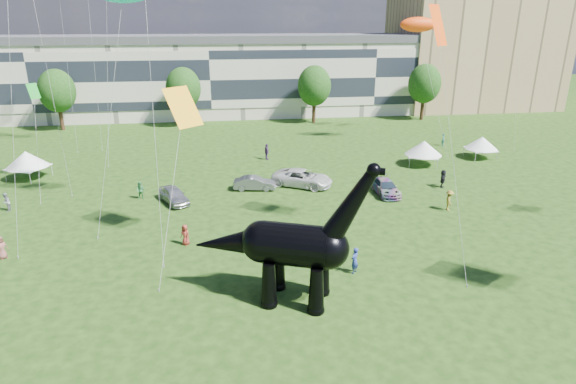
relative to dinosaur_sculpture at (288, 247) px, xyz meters
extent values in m
plane|color=#16330C|center=(3.19, -3.17, -3.44)|extent=(220.00, 220.00, 0.00)
cube|color=beige|center=(-4.81, 58.83, 2.56)|extent=(78.00, 11.00, 12.00)
cube|color=tan|center=(43.19, 61.83, 7.56)|extent=(28.00, 18.00, 22.00)
cylinder|color=#382314|center=(-26.81, 49.83, -1.84)|extent=(0.56, 0.56, 3.20)
ellipsoid|color=#14380F|center=(-26.81, 49.83, 2.88)|extent=(5.20, 5.20, 6.24)
cylinder|color=#382314|center=(-8.81, 49.83, -1.84)|extent=(0.56, 0.56, 3.20)
ellipsoid|color=#14380F|center=(-8.81, 49.83, 2.88)|extent=(5.20, 5.20, 6.24)
cylinder|color=#382314|center=(11.19, 49.83, -1.84)|extent=(0.56, 0.56, 3.20)
ellipsoid|color=#14380F|center=(11.19, 49.83, 2.88)|extent=(5.20, 5.20, 6.24)
cylinder|color=#382314|center=(29.19, 49.83, -1.84)|extent=(0.56, 0.56, 3.20)
ellipsoid|color=#14380F|center=(29.19, 49.83, 2.88)|extent=(5.20, 5.20, 6.24)
cone|color=black|center=(-1.20, -0.62, -2.05)|extent=(1.24, 1.24, 2.76)
sphere|color=black|center=(-1.20, -0.62, -3.27)|extent=(1.01, 1.01, 1.01)
cone|color=black|center=(-0.46, 1.27, -2.05)|extent=(1.24, 1.24, 2.76)
sphere|color=black|center=(-0.46, 1.27, -3.27)|extent=(1.01, 1.01, 1.01)
cone|color=black|center=(1.37, -1.63, -2.05)|extent=(1.24, 1.24, 2.76)
sphere|color=black|center=(1.37, -1.63, -3.27)|extent=(1.01, 1.01, 1.01)
cone|color=black|center=(2.11, 0.26, -2.05)|extent=(1.24, 1.24, 2.76)
sphere|color=black|center=(2.11, 0.26, -3.27)|extent=(1.01, 1.01, 1.01)
cylinder|color=black|center=(0.37, -0.15, 0.16)|extent=(4.51, 3.73, 2.49)
sphere|color=black|center=(-1.43, 0.56, 0.16)|extent=(2.49, 2.49, 2.49)
sphere|color=black|center=(2.17, -0.85, 0.16)|extent=(2.39, 2.39, 2.39)
cone|color=black|center=(3.22, -1.26, 2.82)|extent=(3.73, 2.55, 4.88)
sphere|color=black|center=(4.26, -1.67, 4.94)|extent=(0.77, 0.77, 0.77)
cylinder|color=black|center=(4.52, -1.77, 4.89)|extent=(0.75, 0.61, 0.41)
cone|color=black|center=(-3.20, 1.25, -0.15)|extent=(5.24, 3.58, 2.70)
imported|color=#ACACB1|center=(-8.01, 17.08, -2.71)|extent=(3.38, 4.58, 1.45)
imported|color=slate|center=(-0.52, 19.52, -2.77)|extent=(4.21, 1.97, 1.34)
imported|color=silver|center=(4.28, 19.96, -2.61)|extent=(6.55, 5.34, 1.66)
imported|color=#595960|center=(11.71, 16.58, -2.76)|extent=(1.90, 4.65, 1.35)
cube|color=white|center=(18.99, 25.15, -2.26)|extent=(4.09, 4.09, 0.13)
cone|color=white|center=(18.99, 25.15, -1.41)|extent=(5.18, 5.18, 1.60)
cylinder|color=#999999|center=(17.08, 24.25, -2.85)|extent=(0.06, 0.06, 1.17)
cylinder|color=#999999|center=(19.89, 23.24, -2.85)|extent=(0.06, 0.06, 1.17)
cylinder|color=#999999|center=(18.10, 27.06, -2.85)|extent=(0.06, 0.06, 1.17)
cylinder|color=#999999|center=(20.90, 26.04, -2.85)|extent=(0.06, 0.06, 1.17)
cube|color=white|center=(26.99, 26.99, -2.36)|extent=(2.98, 2.98, 0.12)
cone|color=white|center=(26.99, 26.99, -1.57)|extent=(3.78, 3.78, 1.47)
cylinder|color=#999999|center=(25.64, 25.60, -2.90)|extent=(0.06, 0.06, 1.08)
cylinder|color=#999999|center=(28.38, 25.64, -2.90)|extent=(0.06, 0.06, 1.08)
cylinder|color=#999999|center=(25.60, 28.34, -2.90)|extent=(0.06, 0.06, 1.08)
cylinder|color=#999999|center=(28.34, 28.38, -2.90)|extent=(0.06, 0.06, 1.08)
cube|color=white|center=(-23.53, 26.38, -2.23)|extent=(4.32, 4.32, 0.13)
cone|color=white|center=(-23.53, 26.38, -1.36)|extent=(5.47, 5.47, 1.64)
cylinder|color=#999999|center=(-25.54, 25.60, -2.83)|extent=(0.07, 0.07, 1.20)
cylinder|color=#999999|center=(-22.74, 24.37, -2.83)|extent=(0.07, 0.07, 1.20)
cylinder|color=#999999|center=(-24.31, 28.40, -2.83)|extent=(0.07, 0.07, 1.20)
cylinder|color=#999999|center=(-21.51, 27.17, -2.83)|extent=(0.07, 0.07, 1.20)
imported|color=#502C64|center=(1.71, 29.90, -2.49)|extent=(0.73, 1.19, 1.89)
imported|color=#2C6F6C|center=(25.18, 33.16, -2.64)|extent=(0.64, 0.69, 1.59)
imported|color=navy|center=(4.74, 2.41, -2.53)|extent=(0.78, 0.78, 1.82)
imported|color=brown|center=(-18.97, 7.79, -2.61)|extent=(0.93, 0.95, 1.66)
imported|color=gray|center=(-22.19, 17.06, -2.62)|extent=(0.72, 0.87, 1.64)
imported|color=maroon|center=(-6.48, 8.22, -2.64)|extent=(0.92, 0.88, 1.59)
imported|color=olive|center=(15.81, 11.89, -2.52)|extent=(0.95, 1.31, 1.82)
imported|color=black|center=(17.93, 17.67, -2.55)|extent=(1.28, 1.69, 1.78)
imported|color=#358643|center=(-11.10, 18.46, -2.59)|extent=(0.96, 0.83, 1.68)
ellipsoid|color=#DE3D0B|center=(20.97, 34.59, 11.55)|extent=(4.88, 4.41, 1.78)
plane|color=#EB470C|center=(10.98, 7.08, 11.91)|extent=(2.49, 2.57, 2.59)
plane|color=orange|center=(-6.01, 9.13, 6.59)|extent=(3.31, 3.25, 2.59)
plane|color=#179824|center=(-21.10, 24.81, 5.74)|extent=(1.25, 1.48, 1.44)
camera|label=1|loc=(-3.50, -24.64, 12.42)|focal=30.00mm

